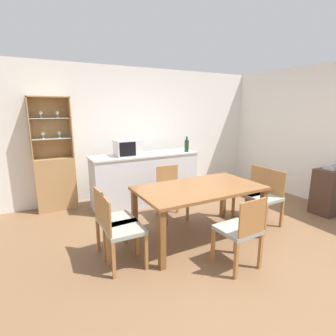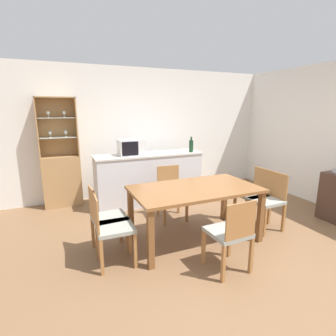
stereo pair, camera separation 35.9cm
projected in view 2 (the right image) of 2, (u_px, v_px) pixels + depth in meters
The scene contains 13 objects.
ground_plane at pixel (223, 246), 3.43m from camera, with size 18.00×18.00×0.00m, color brown.
wall_back at pixel (153, 132), 5.50m from camera, with size 6.80×0.06×2.55m.
kitchen_counter at pixel (149, 178), 4.94m from camera, with size 2.00×0.55×0.94m.
display_cabinet at pixel (62, 173), 4.78m from camera, with size 0.65×0.32×1.95m.
dining_table at pixel (195, 194), 3.48m from camera, with size 1.67×0.94×0.74m.
dining_chair_head_near at pixel (230, 233), 2.83m from camera, with size 0.42×0.42×0.85m.
dining_chair_head_far at pixel (171, 192), 4.23m from camera, with size 0.44×0.44×0.85m.
dining_chair_side_left_near at pixel (111, 228), 2.96m from camera, with size 0.42×0.42×0.85m.
dining_chair_side_right_near at pixel (268, 200), 3.85m from camera, with size 0.43×0.43×0.85m.
dining_chair_side_left_far at pixel (107, 218), 3.21m from camera, with size 0.43×0.43×0.85m.
dining_chair_side_right_far at pixel (255, 194), 4.10m from camera, with size 0.42×0.42×0.85m.
microwave at pixel (131, 147), 4.67m from camera, with size 0.45×0.33×0.28m.
wine_bottle at pixel (191, 146), 4.99m from camera, with size 0.08×0.08×0.29m.
Camera 2 is at (-1.90, -2.58, 1.76)m, focal length 28.00 mm.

